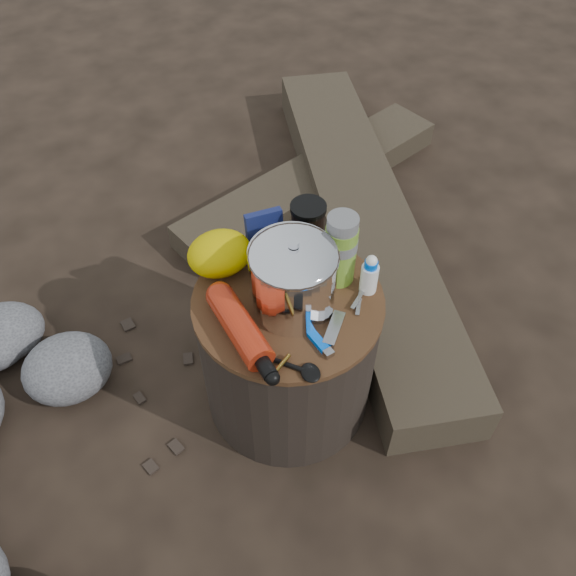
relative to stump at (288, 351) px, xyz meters
name	(u,v)px	position (x,y,z in m)	size (l,w,h in m)	color
ground	(288,393)	(0.00, 0.00, -0.22)	(60.00, 60.00, 0.00)	black
stump	(288,351)	(0.00, 0.00, 0.00)	(0.47, 0.47, 0.44)	black
rock_ring	(7,459)	(-0.77, 0.04, -0.12)	(0.47, 1.03, 0.20)	#56565B
log_main	(362,216)	(0.52, 0.55, -0.14)	(0.30, 1.80, 0.15)	#382E23
log_small	(313,181)	(0.45, 0.83, -0.17)	(0.22, 1.22, 0.10)	#382E23
foil_windscreen	(292,270)	(0.02, 0.03, 0.28)	(0.21, 0.21, 0.13)	white
camping_pot	(293,277)	(0.01, -0.02, 0.32)	(0.20, 0.20, 0.20)	white
fuel_bottle	(240,327)	(-0.14, -0.06, 0.25)	(0.07, 0.29, 0.07)	red
thermos	(340,250)	(0.15, 0.02, 0.32)	(0.08, 0.08, 0.20)	#75A52F
travel_mug	(308,226)	(0.12, 0.16, 0.28)	(0.09, 0.09, 0.13)	black
stuff_sack	(220,253)	(-0.12, 0.16, 0.27)	(0.16, 0.13, 0.11)	#D7BC00
food_pouch	(265,232)	(0.01, 0.19, 0.28)	(0.10, 0.02, 0.12)	navy
lighter	(318,341)	(0.01, -0.15, 0.23)	(0.02, 0.08, 0.02)	#005DF8
multitool	(334,329)	(0.06, -0.13, 0.23)	(0.03, 0.10, 0.01)	#A6A6AA
pot_grabber	(360,295)	(0.17, -0.06, 0.22)	(0.03, 0.13, 0.01)	#A6A6AA
spork	(278,361)	(-0.09, -0.16, 0.22)	(0.04, 0.17, 0.01)	black
squeeze_bottle	(369,276)	(0.20, -0.04, 0.27)	(0.04, 0.04, 0.10)	white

